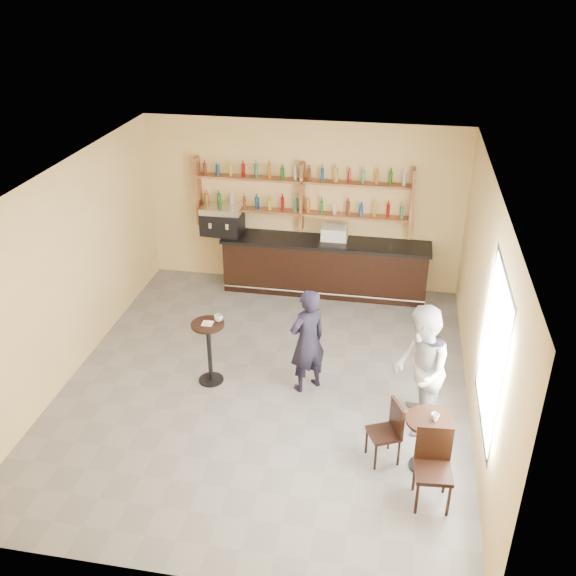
% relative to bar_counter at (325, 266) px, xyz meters
% --- Properties ---
extents(floor, '(7.00, 7.00, 0.00)m').
position_rel_bar_counter_xyz_m(floor, '(-0.49, -3.15, -0.53)').
color(floor, slate).
rests_on(floor, ground).
extents(ceiling, '(7.00, 7.00, 0.00)m').
position_rel_bar_counter_xyz_m(ceiling, '(-0.49, -3.15, 2.67)').
color(ceiling, white).
rests_on(ceiling, wall_back).
extents(wall_back, '(7.00, 0.00, 7.00)m').
position_rel_bar_counter_xyz_m(wall_back, '(-0.49, 0.35, 1.07)').
color(wall_back, '#F0CD88').
rests_on(wall_back, floor).
extents(wall_front, '(7.00, 0.00, 7.00)m').
position_rel_bar_counter_xyz_m(wall_front, '(-0.49, -6.65, 1.07)').
color(wall_front, '#F0CD88').
rests_on(wall_front, floor).
extents(wall_left, '(0.00, 7.00, 7.00)m').
position_rel_bar_counter_xyz_m(wall_left, '(-3.49, -3.15, 1.07)').
color(wall_left, '#F0CD88').
rests_on(wall_left, floor).
extents(wall_right, '(0.00, 7.00, 7.00)m').
position_rel_bar_counter_xyz_m(wall_right, '(2.51, -3.15, 1.07)').
color(wall_right, '#F0CD88').
rests_on(wall_right, floor).
extents(window_pane, '(0.00, 2.00, 2.00)m').
position_rel_bar_counter_xyz_m(window_pane, '(2.50, -4.35, 1.17)').
color(window_pane, white).
rests_on(window_pane, wall_right).
extents(window_frame, '(0.04, 1.70, 2.10)m').
position_rel_bar_counter_xyz_m(window_frame, '(2.50, -4.35, 1.17)').
color(window_frame, black).
rests_on(window_frame, wall_right).
extents(shelf_unit, '(4.00, 0.26, 1.40)m').
position_rel_bar_counter_xyz_m(shelf_unit, '(-0.49, 0.22, 1.28)').
color(shelf_unit, brown).
rests_on(shelf_unit, wall_back).
extents(liquor_bottles, '(3.68, 0.10, 1.00)m').
position_rel_bar_counter_xyz_m(liquor_bottles, '(-0.49, 0.22, 1.45)').
color(liquor_bottles, '#8C5919').
rests_on(liquor_bottles, shelf_unit).
extents(bar_counter, '(3.91, 0.76, 1.06)m').
position_rel_bar_counter_xyz_m(bar_counter, '(0.00, 0.00, 0.00)').
color(bar_counter, black).
rests_on(bar_counter, floor).
extents(espresso_machine, '(0.79, 0.54, 0.54)m').
position_rel_bar_counter_xyz_m(espresso_machine, '(-1.98, 0.00, 0.80)').
color(espresso_machine, black).
rests_on(espresso_machine, bar_counter).
extents(pastry_case, '(0.54, 0.46, 0.29)m').
position_rel_bar_counter_xyz_m(pastry_case, '(0.16, 0.00, 0.67)').
color(pastry_case, silver).
rests_on(pastry_case, bar_counter).
extents(pedestal_table, '(0.58, 0.58, 1.02)m').
position_rel_bar_counter_xyz_m(pedestal_table, '(-1.33, -3.22, -0.02)').
color(pedestal_table, black).
rests_on(pedestal_table, floor).
extents(napkin, '(0.16, 0.16, 0.00)m').
position_rel_bar_counter_xyz_m(napkin, '(-1.33, -3.22, 0.49)').
color(napkin, white).
rests_on(napkin, pedestal_table).
extents(donut, '(0.13, 0.13, 0.04)m').
position_rel_bar_counter_xyz_m(donut, '(-1.32, -3.23, 0.51)').
color(donut, '#E09352').
rests_on(donut, napkin).
extents(cup_pedestal, '(0.16, 0.16, 0.10)m').
position_rel_bar_counter_xyz_m(cup_pedestal, '(-1.19, -3.12, 0.54)').
color(cup_pedestal, white).
rests_on(cup_pedestal, pedestal_table).
extents(man_main, '(0.71, 0.70, 1.65)m').
position_rel_bar_counter_xyz_m(man_main, '(0.14, -3.13, 0.30)').
color(man_main, black).
rests_on(man_main, floor).
extents(cafe_table, '(0.73, 0.73, 0.76)m').
position_rel_bar_counter_xyz_m(cafe_table, '(1.88, -4.54, -0.15)').
color(cafe_table, black).
rests_on(cafe_table, floor).
extents(cup_cafe, '(0.13, 0.13, 0.09)m').
position_rel_bar_counter_xyz_m(cup_cafe, '(1.93, -4.54, 0.28)').
color(cup_cafe, white).
rests_on(cup_cafe, cafe_table).
extents(chair_west, '(0.49, 0.49, 0.85)m').
position_rel_bar_counter_xyz_m(chair_west, '(1.33, -4.49, -0.10)').
color(chair_west, black).
rests_on(chair_west, floor).
extents(chair_south, '(0.46, 0.46, 0.99)m').
position_rel_bar_counter_xyz_m(chair_south, '(1.93, -5.14, -0.03)').
color(chair_south, black).
rests_on(chair_south, floor).
extents(patron_second, '(0.76, 0.94, 1.86)m').
position_rel_bar_counter_xyz_m(patron_second, '(1.74, -3.74, 0.40)').
color(patron_second, '#AEADB3').
rests_on(patron_second, floor).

